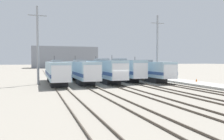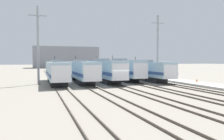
{
  "view_description": "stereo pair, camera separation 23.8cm",
  "coord_description": "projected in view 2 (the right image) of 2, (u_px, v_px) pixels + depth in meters",
  "views": [
    {
      "loc": [
        -11.59,
        -30.47,
        3.84
      ],
      "look_at": [
        -0.68,
        0.9,
        2.43
      ],
      "focal_mm": 35.0,
      "sensor_mm": 36.0,
      "label": 1
    },
    {
      "loc": [
        -11.37,
        -30.55,
        3.84
      ],
      "look_at": [
        -0.68,
        0.9,
        2.43
      ],
      "focal_mm": 35.0,
      "sensor_mm": 36.0,
      "label": 2
    }
  ],
  "objects": [
    {
      "name": "rail_pair_center_right",
      "position": [
        144.0,
        85.0,
        34.07
      ],
      "size": [
        1.51,
        120.0,
        0.15
      ],
      "color": "#4C4238",
      "rests_on": "ground_plane"
    },
    {
      "name": "depot_building",
      "position": [
        66.0,
        57.0,
        121.07
      ],
      "size": [
        34.25,
        15.97,
        11.34
      ],
      "color": "gray",
      "rests_on": "ground_plane"
    },
    {
      "name": "rail_pair_far_right",
      "position": [
        167.0,
        84.0,
        35.43
      ],
      "size": [
        1.5,
        120.0,
        0.15
      ],
      "color": "#4C4238",
      "rests_on": "ground_plane"
    },
    {
      "name": "ground_plane",
      "position": [
        118.0,
        86.0,
        32.71
      ],
      "size": [
        400.0,
        400.0,
        0.0
      ],
      "primitive_type": "plane",
      "color": "gray"
    },
    {
      "name": "locomotive_center_right",
      "position": [
        120.0,
        69.0,
        43.62
      ],
      "size": [
        2.81,
        19.59,
        5.06
      ],
      "color": "#232326",
      "rests_on": "ground_plane"
    },
    {
      "name": "rail_pair_far_left",
      "position": [
        61.0,
        88.0,
        29.99
      ],
      "size": [
        1.5,
        120.0,
        0.15
      ],
      "color": "#4C4238",
      "rests_on": "ground_plane"
    },
    {
      "name": "traffic_cone",
      "position": [
        197.0,
        80.0,
        36.87
      ],
      "size": [
        0.32,
        0.32,
        0.48
      ],
      "color": "orange",
      "rests_on": "platform"
    },
    {
      "name": "catenary_tower_left",
      "position": [
        38.0,
        44.0,
        35.18
      ],
      "size": [
        2.88,
        0.37,
        12.6
      ],
      "color": "gray",
      "rests_on": "ground_plane"
    },
    {
      "name": "rail_pair_center",
      "position": [
        118.0,
        86.0,
        32.71
      ],
      "size": [
        1.51,
        120.0,
        0.15
      ],
      "color": "#4C4238",
      "rests_on": "ground_plane"
    },
    {
      "name": "locomotive_far_right",
      "position": [
        145.0,
        70.0,
        42.63
      ],
      "size": [
        2.79,
        18.46,
        4.72
      ],
      "color": "#232326",
      "rests_on": "ground_plane"
    },
    {
      "name": "catenary_tower_right",
      "position": [
        158.0,
        47.0,
        42.24
      ],
      "size": [
        2.88,
        0.37,
        12.6
      ],
      "color": "gray",
      "rests_on": "ground_plane"
    },
    {
      "name": "platform",
      "position": [
        190.0,
        83.0,
        36.87
      ],
      "size": [
        4.0,
        120.0,
        0.31
      ],
      "color": "#A8A59E",
      "rests_on": "ground_plane"
    },
    {
      "name": "locomotive_center",
      "position": [
        103.0,
        70.0,
        40.37
      ],
      "size": [
        2.84,
        19.59,
        4.76
      ],
      "color": "#232326",
      "rests_on": "ground_plane"
    },
    {
      "name": "rail_pair_center_left",
      "position": [
        91.0,
        87.0,
        31.35
      ],
      "size": [
        1.51,
        120.0,
        0.15
      ],
      "color": "#4C4238",
      "rests_on": "ground_plane"
    },
    {
      "name": "locomotive_center_left",
      "position": [
        80.0,
        71.0,
        38.95
      ],
      "size": [
        2.84,
        19.85,
        4.86
      ],
      "color": "#232326",
      "rests_on": "ground_plane"
    },
    {
      "name": "locomotive_far_left",
      "position": [
        57.0,
        71.0,
        36.04
      ],
      "size": [
        2.86,
        16.47,
        4.75
      ],
      "color": "#232326",
      "rests_on": "ground_plane"
    }
  ]
}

